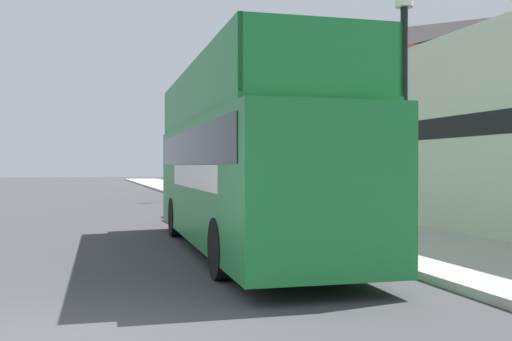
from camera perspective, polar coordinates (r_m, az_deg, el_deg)
name	(u,v)px	position (r m, az deg, el deg)	size (l,w,h in m)	color
ground_plane	(74,207)	(27.23, -16.97, -3.38)	(144.00, 144.00, 0.00)	#3D3D3F
sidewalk	(257,207)	(25.23, 0.13, -3.51)	(3.86, 108.00, 0.14)	#ADAAA3
brick_terrace_rear	(318,118)	(32.00, 5.93, 4.96)	(6.00, 23.23, 8.65)	#935642
tour_bus	(243,169)	(12.71, -1.20, 0.12)	(2.68, 10.09, 3.84)	#1E7A38
parked_car_ahead_of_bus	(212,201)	(19.61, -4.24, -2.95)	(1.87, 4.47, 1.38)	maroon
lamp_post_nearest	(404,62)	(11.22, 13.92, 10.00)	(0.35, 0.35, 5.19)	black
lamp_post_second	(255,115)	(20.33, -0.12, 5.26)	(0.35, 0.35, 4.93)	black
lamp_post_third	(198,133)	(29.92, -5.57, 3.57)	(0.35, 0.35, 4.79)	black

